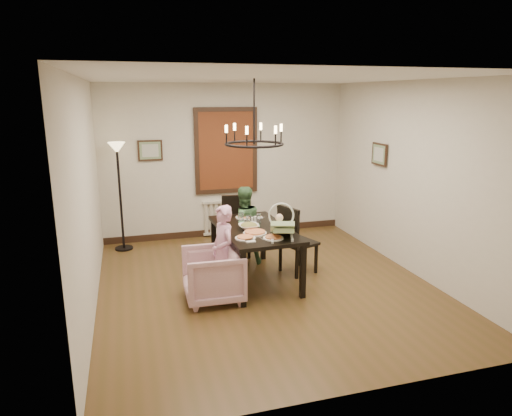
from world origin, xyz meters
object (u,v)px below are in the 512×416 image
dining_table (254,234)px  chair_far (236,227)px  seated_man (243,232)px  floor_lamp (120,198)px  drinking_glass (249,221)px  baby_bouncer (282,226)px  elderly_woman (223,259)px  chair_right (299,239)px  armchair (213,275)px

dining_table → chair_far: size_ratio=1.72×
seated_man → floor_lamp: (-1.81, 1.24, 0.39)m
chair_far → drinking_glass: chair_far is taller
baby_bouncer → elderly_woman: bearing=-171.5°
baby_bouncer → drinking_glass: bearing=130.3°
chair_far → chair_right: 1.20m
dining_table → chair_far: (0.00, 1.07, -0.20)m
chair_right → baby_bouncer: size_ratio=2.16×
baby_bouncer → floor_lamp: bearing=147.3°
chair_far → elderly_woman: 1.58m
chair_far → seated_man: seated_man is taller
seated_man → drinking_glass: size_ratio=6.92×
elderly_woman → seated_man: seated_man is taller
baby_bouncer → floor_lamp: (-2.03, 2.45, -0.04)m
seated_man → baby_bouncer: baby_bouncer is taller
chair_right → elderly_woman: chair_right is taller
drinking_glass → chair_right: bearing=-1.2°
baby_bouncer → drinking_glass: 0.72m
armchair → baby_bouncer: bearing=88.2°
chair_right → elderly_woman: bearing=92.7°
chair_far → elderly_woman: elderly_woman is taller
armchair → chair_right: bearing=114.4°
armchair → baby_bouncer: (0.92, -0.05, 0.60)m
dining_table → elderly_woman: 0.71m
armchair → drinking_glass: 1.02m
baby_bouncer → drinking_glass: baby_bouncer is taller
dining_table → armchair: bearing=-147.5°
dining_table → floor_lamp: 2.63m
armchair → baby_bouncer: size_ratio=1.55×
elderly_woman → drinking_glass: 0.80m
chair_far → armchair: (-0.69, -1.56, -0.15)m
chair_right → armchair: (-1.41, -0.59, -0.18)m
chair_far → chair_right: size_ratio=0.94×
armchair → floor_lamp: 2.70m
dining_table → chair_far: chair_far is taller
chair_far → elderly_woman: (-0.54, -1.49, 0.02)m
armchair → drinking_glass: (0.64, 0.61, 0.51)m
chair_far → drinking_glass: 1.02m
drinking_glass → armchair: bearing=-136.7°
seated_man → floor_lamp: size_ratio=0.57×
elderly_woman → drinking_glass: size_ratio=6.88×
chair_right → armchair: chair_right is taller
floor_lamp → seated_man: bearing=-34.3°
elderly_woman → floor_lamp: size_ratio=0.57×
chair_far → elderly_woman: bearing=-104.1°
armchair → baby_bouncer: baby_bouncer is taller
elderly_woman → baby_bouncer: bearing=69.1°
armchair → floor_lamp: (-1.11, 2.40, 0.56)m
baby_bouncer → drinking_glass: size_ratio=3.26×
chair_right → chair_far: bearing=16.4°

